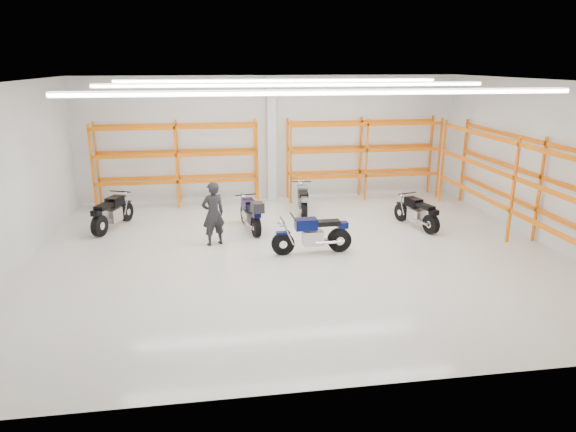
{
  "coord_description": "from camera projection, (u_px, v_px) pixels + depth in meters",
  "views": [
    {
      "loc": [
        -2.2,
        -12.78,
        4.95
      ],
      "look_at": [
        -0.19,
        0.5,
        0.91
      ],
      "focal_mm": 32.0,
      "sensor_mm": 36.0,
      "label": 1
    }
  ],
  "objects": [
    {
      "name": "ground",
      "position": [
        298.0,
        253.0,
        13.84
      ],
      "size": [
        14.0,
        14.0,
        0.0
      ],
      "primitive_type": "plane",
      "color": "beige",
      "rests_on": "ground"
    },
    {
      "name": "motorcycle_back_c",
      "position": [
        303.0,
        200.0,
        17.31
      ],
      "size": [
        0.68,
        2.04,
        1.0
      ],
      "color": "black",
      "rests_on": "ground"
    },
    {
      "name": "structural_column",
      "position": [
        271.0,
        139.0,
        18.7
      ],
      "size": [
        0.32,
        0.32,
        4.5
      ],
      "primitive_type": "cube",
      "color": "white",
      "rests_on": "ground"
    },
    {
      "name": "standing_man",
      "position": [
        213.0,
        214.0,
        14.25
      ],
      "size": [
        0.77,
        0.64,
        1.81
      ],
      "primitive_type": "imported",
      "rotation": [
        0.0,
        0.0,
        3.51
      ],
      "color": "black",
      "rests_on": "ground"
    },
    {
      "name": "motorcycle_back_b",
      "position": [
        251.0,
        215.0,
        15.51
      ],
      "size": [
        0.77,
        2.11,
        1.09
      ],
      "color": "black",
      "rests_on": "ground"
    },
    {
      "name": "motorcycle_back_a",
      "position": [
        111.0,
        214.0,
        15.69
      ],
      "size": [
        1.04,
        2.08,
        1.07
      ],
      "color": "black",
      "rests_on": "ground"
    },
    {
      "name": "pallet_racking_side",
      "position": [
        528.0,
        180.0,
        14.25
      ],
      "size": [
        0.87,
        9.07,
        3.0
      ],
      "color": "orange",
      "rests_on": "ground"
    },
    {
      "name": "room_shell",
      "position": [
        298.0,
        131.0,
        12.92
      ],
      "size": [
        14.02,
        12.02,
        4.51
      ],
      "color": "silver",
      "rests_on": "ground"
    },
    {
      "name": "motorcycle_back_d",
      "position": [
        418.0,
        213.0,
        15.82
      ],
      "size": [
        0.85,
        1.98,
        1.0
      ],
      "color": "black",
      "rests_on": "ground"
    },
    {
      "name": "pallet_racking_back_right",
      "position": [
        364.0,
        151.0,
        19.0
      ],
      "size": [
        5.67,
        0.87,
        3.0
      ],
      "color": "orange",
      "rests_on": "ground"
    },
    {
      "name": "pallet_racking_back_left",
      "position": [
        177.0,
        156.0,
        18.03
      ],
      "size": [
        5.67,
        0.87,
        3.0
      ],
      "color": "orange",
      "rests_on": "ground"
    },
    {
      "name": "motorcycle_main",
      "position": [
        315.0,
        235.0,
        13.74
      ],
      "size": [
        2.19,
        0.73,
        1.07
      ],
      "color": "black",
      "rests_on": "ground"
    }
  ]
}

